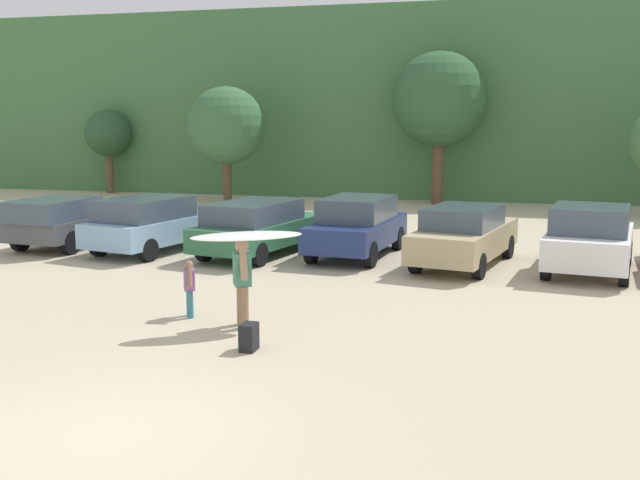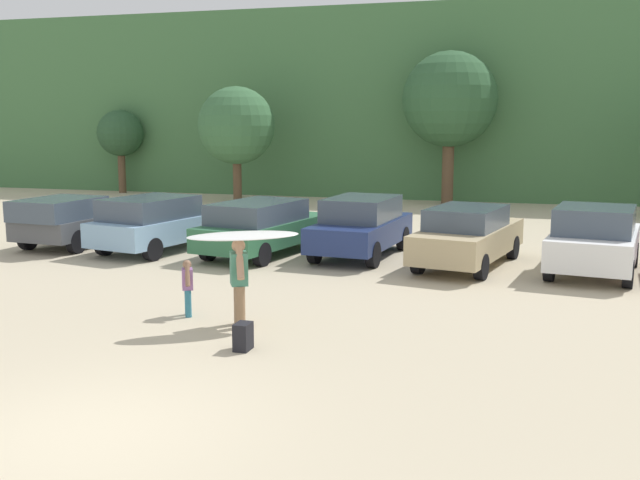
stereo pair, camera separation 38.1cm
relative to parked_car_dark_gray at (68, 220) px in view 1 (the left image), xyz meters
The scene contains 15 objects.
ground_plane 14.10m from the parked_car_dark_gray, 55.00° to the right, with size 120.00×120.00×0.00m, color #C1B293.
hillside_ridge 23.23m from the parked_car_dark_gray, 69.39° to the left, with size 108.00×12.00×8.90m, color #427042.
tree_center 16.64m from the parked_car_dark_gray, 116.58° to the left, with size 2.32×2.32×4.18m.
tree_ridge_back 12.73m from the parked_car_dark_gray, 90.37° to the left, with size 3.47×3.47×5.16m.
tree_center_right 17.21m from the parked_car_dark_gray, 56.92° to the left, with size 4.11×4.11×6.61m.
parked_car_dark_gray is the anchor object (origin of this frame).
parked_car_sky_blue 2.80m from the parked_car_dark_gray, ahead, with size 2.77×4.75×1.56m.
parked_car_forest_green 5.84m from the parked_car_dark_gray, ahead, with size 2.67×4.90×1.50m.
parked_car_navy 8.51m from the parked_car_dark_gray, ahead, with size 2.13×4.37×1.62m.
parked_car_tan 11.40m from the parked_car_dark_gray, ahead, with size 2.59×4.84×1.53m.
parked_car_white 14.40m from the parked_car_dark_gray, ahead, with size 2.43×4.24×1.66m.
person_adult 10.43m from the parked_car_dark_gray, 39.90° to the right, with size 0.48×0.69×1.60m.
person_child 9.27m from the parked_car_dark_gray, 42.93° to the right, with size 0.32×0.49×1.08m.
surfboard_white 10.62m from the parked_car_dark_gray, 39.77° to the right, with size 2.00×1.54×0.15m.
backpack_dropped 11.76m from the parked_car_dark_gray, 42.91° to the right, with size 0.24×0.34×0.45m.
Camera 1 is at (4.68, -7.40, 3.70)m, focal length 41.92 mm.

